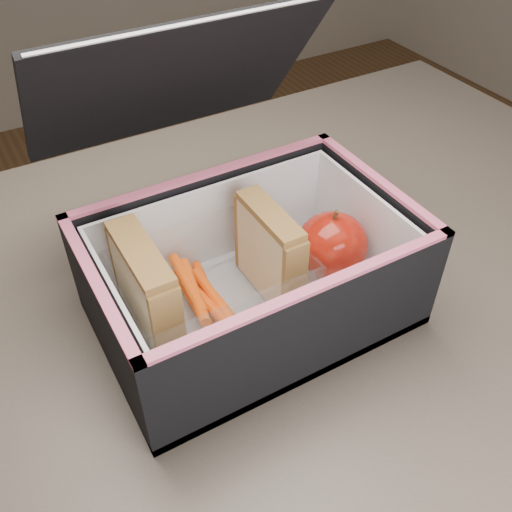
{
  "coord_description": "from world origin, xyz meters",
  "views": [
    {
      "loc": [
        -0.16,
        -0.33,
        1.17
      ],
      "look_at": [
        0.04,
        0.02,
        0.81
      ],
      "focal_mm": 40.0,
      "sensor_mm": 36.0,
      "label": 1
    }
  ],
  "objects": [
    {
      "name": "lunch_bag",
      "position": [
        0.03,
        0.01,
        0.81
      ],
      "size": [
        0.29,
        0.31,
        0.26
      ],
      "color": "black",
      "rests_on": "kitchen_table"
    },
    {
      "name": "sandwich_left",
      "position": [
        -0.07,
        0.02,
        0.82
      ],
      "size": [
        0.03,
        0.1,
        0.11
      ],
      "color": "#D4B784",
      "rests_on": "plastic_tub"
    },
    {
      "name": "kitchen_table",
      "position": [
        0.0,
        0.0,
        0.66
      ],
      "size": [
        1.2,
        0.8,
        0.75
      ],
      "color": "brown",
      "rests_on": "ground"
    },
    {
      "name": "paper_napkin",
      "position": [
        0.12,
        0.01,
        0.77
      ],
      "size": [
        0.08,
        0.09,
        0.01
      ],
      "primitive_type": "cube",
      "rotation": [
        0.0,
        0.0,
        0.05
      ],
      "color": "white",
      "rests_on": "lunch_bag"
    },
    {
      "name": "carrot_sticks",
      "position": [
        -0.02,
        0.03,
        0.78
      ],
      "size": [
        0.04,
        0.11,
        0.03
      ],
      "color": "#FE5619",
      "rests_on": "plastic_tub"
    },
    {
      "name": "plastic_tub",
      "position": [
        -0.01,
        0.02,
        0.8
      ],
      "size": [
        0.17,
        0.12,
        0.07
      ],
      "primitive_type": null,
      "color": "white",
      "rests_on": "lunch_bag"
    },
    {
      "name": "red_apple",
      "position": [
        0.12,
        0.01,
        0.8
      ],
      "size": [
        0.09,
        0.09,
        0.08
      ],
      "rotation": [
        0.0,
        0.0,
        0.33
      ],
      "color": "#7F0803",
      "rests_on": "paper_napkin"
    },
    {
      "name": "sandwich_right",
      "position": [
        0.05,
        0.02,
        0.81
      ],
      "size": [
        0.02,
        0.09,
        0.1
      ],
      "color": "#D4B784",
      "rests_on": "plastic_tub"
    }
  ]
}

